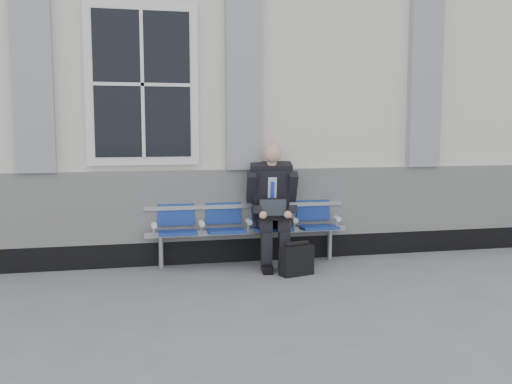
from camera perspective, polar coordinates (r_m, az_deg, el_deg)
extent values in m
plane|color=slate|center=(5.96, -13.91, -10.65)|extent=(70.00, 70.00, 0.00)
cube|color=silver|center=(9.21, -13.78, 8.58)|extent=(14.00, 4.00, 4.20)
cube|color=black|center=(7.34, -13.68, -6.17)|extent=(14.00, 0.10, 0.30)
cube|color=silver|center=(7.23, -13.81, -1.54)|extent=(14.00, 0.08, 0.90)
cube|color=gray|center=(7.25, -21.45, 11.31)|extent=(0.45, 0.14, 2.40)
cube|color=gray|center=(7.31, -1.27, 11.71)|extent=(0.45, 0.14, 2.40)
cube|color=gray|center=(8.17, 16.52, 10.89)|extent=(0.45, 0.14, 2.40)
cube|color=white|center=(7.18, -11.30, 10.48)|extent=(1.35, 0.10, 1.95)
cube|color=black|center=(7.13, -11.29, 10.50)|extent=(1.15, 0.02, 1.75)
cube|color=#9EA0A3|center=(7.27, -0.80, -3.94)|extent=(2.60, 0.07, 0.07)
cube|color=#9EA0A3|center=(7.33, -0.99, -1.39)|extent=(2.60, 0.05, 0.05)
cylinder|color=#9EA0A3|center=(7.17, -9.48, -6.00)|extent=(0.06, 0.06, 0.39)
cylinder|color=#9EA0A3|center=(7.61, 7.38, -5.25)|extent=(0.06, 0.06, 0.39)
cube|color=navy|center=(7.06, -7.85, -4.07)|extent=(0.46, 0.42, 0.07)
cube|color=navy|center=(7.22, -8.02, -1.74)|extent=(0.46, 0.10, 0.40)
cube|color=navy|center=(7.13, -3.03, -3.91)|extent=(0.46, 0.42, 0.07)
cube|color=navy|center=(7.29, -3.32, -1.60)|extent=(0.46, 0.10, 0.40)
cube|color=navy|center=(7.25, 1.66, -3.72)|extent=(0.46, 0.42, 0.07)
cube|color=navy|center=(7.41, 1.27, -1.47)|extent=(0.46, 0.10, 0.40)
cube|color=navy|center=(7.42, 6.16, -3.53)|extent=(0.46, 0.42, 0.07)
cube|color=navy|center=(7.58, 5.68, -1.32)|extent=(0.46, 0.10, 0.40)
cylinder|color=white|center=(7.05, -10.16, -3.29)|extent=(0.07, 0.12, 0.07)
cylinder|color=white|center=(7.10, -5.47, -3.15)|extent=(0.07, 0.12, 0.07)
cylinder|color=white|center=(7.20, -0.72, -2.99)|extent=(0.07, 0.12, 0.07)
cylinder|color=white|center=(7.34, 3.88, -2.82)|extent=(0.07, 0.12, 0.07)
cylinder|color=white|center=(7.52, 8.12, -2.64)|extent=(0.07, 0.12, 0.07)
cube|color=black|center=(6.92, 1.11, -7.63)|extent=(0.15, 0.29, 0.10)
cube|color=black|center=(6.94, 2.90, -7.58)|extent=(0.15, 0.29, 0.10)
cube|color=black|center=(6.93, 1.05, -5.93)|extent=(0.15, 0.16, 0.47)
cube|color=black|center=(6.96, 2.83, -5.88)|extent=(0.15, 0.16, 0.47)
cube|color=black|center=(7.11, 0.84, -3.15)|extent=(0.21, 0.50, 0.15)
cube|color=black|center=(7.14, 2.56, -3.12)|extent=(0.21, 0.50, 0.15)
cube|color=black|center=(7.28, 1.49, -0.08)|extent=(0.50, 0.42, 0.68)
cube|color=#C2DFFF|center=(7.15, 1.62, -0.03)|extent=(0.12, 0.11, 0.39)
cube|color=blue|center=(7.14, 1.63, -0.21)|extent=(0.06, 0.09, 0.32)
cube|color=black|center=(7.22, 1.53, 2.45)|extent=(0.55, 0.32, 0.16)
cylinder|color=#DFA98B|center=(7.16, 1.59, 3.02)|extent=(0.12, 0.12, 0.11)
sphere|color=#DFA98B|center=(7.09, 1.66, 3.86)|extent=(0.23, 0.23, 0.23)
cube|color=black|center=(7.14, -0.46, 0.49)|extent=(0.14, 0.32, 0.40)
cube|color=black|center=(7.20, 3.65, 0.53)|extent=(0.14, 0.32, 0.40)
cube|color=black|center=(6.98, 0.04, -1.79)|extent=(0.14, 0.35, 0.15)
cube|color=black|center=(7.04, 3.54, -1.74)|extent=(0.14, 0.35, 0.15)
sphere|color=#DFA98B|center=(6.85, 0.70, -2.33)|extent=(0.10, 0.10, 0.10)
sphere|color=#DFA98B|center=(6.89, 3.21, -2.29)|extent=(0.10, 0.10, 0.10)
cube|color=black|center=(6.96, 1.86, -2.64)|extent=(0.38, 0.29, 0.02)
cube|color=black|center=(7.06, 1.74, -1.57)|extent=(0.37, 0.14, 0.23)
cube|color=black|center=(7.06, 1.74, -1.58)|extent=(0.33, 0.11, 0.19)
cube|color=black|center=(6.77, 4.08, -6.84)|extent=(0.42, 0.27, 0.35)
cylinder|color=black|center=(6.73, 4.09, -5.21)|extent=(0.32, 0.15, 0.06)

